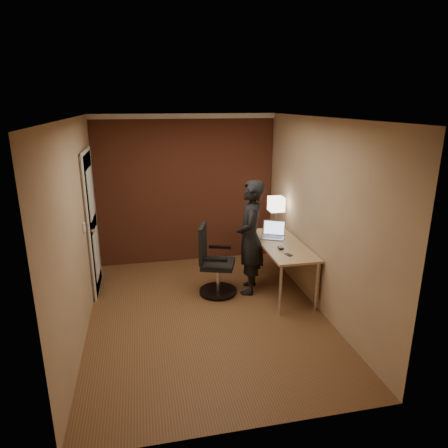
# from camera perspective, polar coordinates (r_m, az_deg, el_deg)

# --- Properties ---
(room) EXTENTS (4.00, 4.00, 4.00)m
(room) POSITION_cam_1_polar(r_m,az_deg,el_deg) (6.33, -7.41, 4.99)
(room) COLOR brown
(room) RESTS_ON ground
(desk) EXTENTS (0.60, 1.50, 0.73)m
(desk) POSITION_cam_1_polar(r_m,az_deg,el_deg) (5.86, 8.87, -3.90)
(desk) COLOR tan
(desk) RESTS_ON ground
(desk_lamp) EXTENTS (0.22, 0.22, 0.54)m
(desk_lamp) POSITION_cam_1_polar(r_m,az_deg,el_deg) (6.27, 7.47, 2.78)
(desk_lamp) COLOR silver
(desk_lamp) RESTS_ON desk
(laptop) EXTENTS (0.41, 0.38, 0.23)m
(laptop) POSITION_cam_1_polar(r_m,az_deg,el_deg) (6.04, 7.05, -1.24)
(laptop) COLOR silver
(laptop) RESTS_ON desk
(mouse) EXTENTS (0.07, 0.10, 0.03)m
(mouse) POSITION_cam_1_polar(r_m,az_deg,el_deg) (5.57, 8.09, -3.41)
(mouse) COLOR black
(mouse) RESTS_ON desk
(phone) EXTENTS (0.09, 0.13, 0.01)m
(phone) POSITION_cam_1_polar(r_m,az_deg,el_deg) (5.37, 9.20, -4.35)
(phone) COLOR black
(phone) RESTS_ON desk
(office_chair) EXTENTS (0.58, 0.63, 1.00)m
(office_chair) POSITION_cam_1_polar(r_m,az_deg,el_deg) (5.74, -1.51, -5.85)
(office_chair) COLOR black
(office_chair) RESTS_ON ground
(person) EXTENTS (0.57, 0.70, 1.65)m
(person) POSITION_cam_1_polar(r_m,az_deg,el_deg) (5.69, 3.76, -1.94)
(person) COLOR black
(person) RESTS_ON ground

